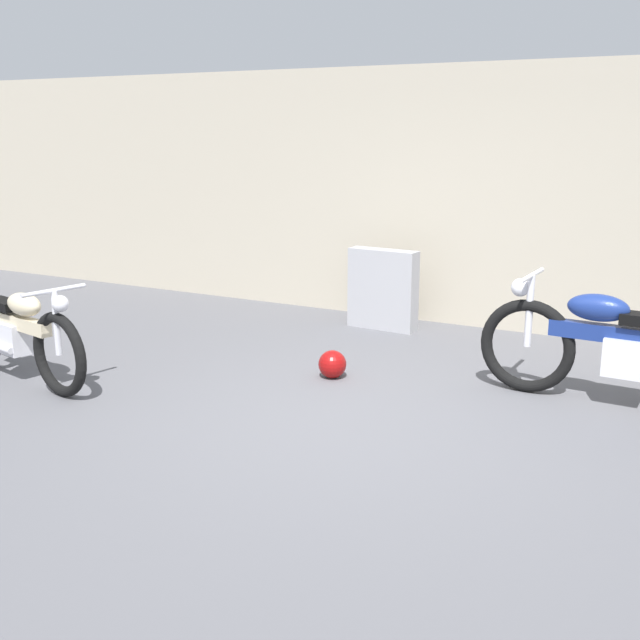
% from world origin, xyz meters
% --- Properties ---
extents(ground_plane, '(40.00, 40.00, 0.00)m').
position_xyz_m(ground_plane, '(0.00, 0.00, 0.00)').
color(ground_plane, '#56565B').
extents(building_wall, '(18.00, 0.30, 2.78)m').
position_xyz_m(building_wall, '(0.00, 3.39, 1.39)').
color(building_wall, '#B2A893').
rests_on(building_wall, ground_plane).
extents(stone_marker, '(0.77, 0.25, 0.86)m').
position_xyz_m(stone_marker, '(-0.91, 2.70, 0.43)').
color(stone_marker, '#9E9EA3').
rests_on(stone_marker, ground_plane).
extents(helmet, '(0.24, 0.24, 0.24)m').
position_xyz_m(helmet, '(-0.61, 0.92, 0.12)').
color(helmet, maroon).
rests_on(helmet, ground_plane).
extents(motorcycle_blue, '(2.22, 0.62, 0.99)m').
position_xyz_m(motorcycle_blue, '(1.66, 1.31, 0.48)').
color(motorcycle_blue, black).
rests_on(motorcycle_blue, ground_plane).
extents(motorcycle_cream, '(1.97, 0.66, 0.89)m').
position_xyz_m(motorcycle_cream, '(-2.95, -0.40, 0.43)').
color(motorcycle_cream, black).
rests_on(motorcycle_cream, ground_plane).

